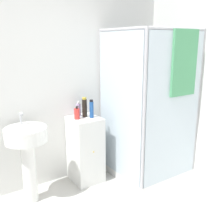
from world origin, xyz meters
The scene contains 8 objects.
wall_back centered at (0.00, 1.70, 1.25)m, with size 6.40×0.06×2.50m, color white.
shower_enclosure centered at (1.17, 1.13, 0.51)m, with size 0.91×0.94×1.87m.
vanity_cabinet centered at (0.43, 1.47, 0.41)m, with size 0.35×0.42×0.83m.
sink centered at (-0.30, 1.39, 0.63)m, with size 0.44×0.44×0.99m.
soap_dispenser centered at (0.33, 1.47, 0.90)m, with size 0.07×0.07×0.16m.
shampoo_bottle_tall_black centered at (0.45, 1.50, 0.95)m, with size 0.06×0.06×0.24m.
shampoo_bottle_blue centered at (0.50, 1.42, 0.94)m, with size 0.05×0.05×0.22m.
lotion_bottle_white centered at (0.40, 1.57, 0.91)m, with size 0.06×0.06×0.19m.
Camera 1 is at (-0.99, -1.25, 1.73)m, focal length 42.00 mm.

